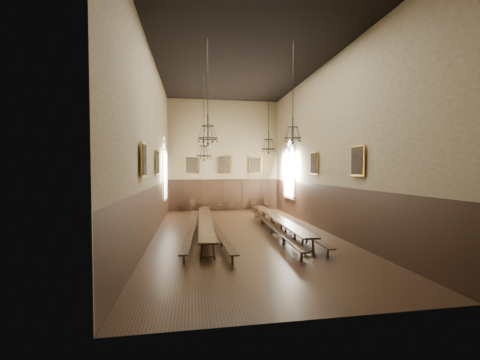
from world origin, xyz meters
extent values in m
cube|color=black|center=(0.00, 0.00, -0.01)|extent=(9.00, 18.00, 0.02)
cube|color=black|center=(0.00, 0.00, 9.01)|extent=(9.00, 18.00, 0.02)
cube|color=#8C7956|center=(0.00, 9.01, 4.50)|extent=(9.00, 0.02, 9.00)
cube|color=#8C7956|center=(0.00, -9.01, 4.50)|extent=(9.00, 0.02, 9.00)
cube|color=#8C7956|center=(-4.51, 0.00, 4.50)|extent=(0.02, 18.00, 9.00)
cube|color=#8C7956|center=(4.51, 0.00, 4.50)|extent=(0.02, 18.00, 9.00)
cube|color=black|center=(-1.92, 0.04, 0.73)|extent=(0.92, 9.76, 0.07)
cube|color=black|center=(1.95, 0.19, 0.73)|extent=(0.87, 9.85, 0.07)
cube|color=black|center=(-2.56, 0.08, 0.45)|extent=(0.98, 10.48, 0.05)
cube|color=black|center=(-1.48, -0.11, 0.46)|extent=(0.91, 10.77, 0.05)
cube|color=black|center=(1.48, -0.26, 0.45)|extent=(0.73, 10.51, 0.05)
cube|color=black|center=(2.59, -0.21, 0.42)|extent=(0.60, 9.96, 0.05)
cube|color=black|center=(-3.55, 8.49, 0.46)|extent=(0.50, 0.50, 0.05)
cube|color=black|center=(-3.55, 8.68, 0.72)|extent=(0.43, 0.12, 0.52)
cube|color=black|center=(-2.55, 8.50, 0.48)|extent=(0.55, 0.55, 0.05)
cube|color=black|center=(-2.55, 8.69, 0.75)|extent=(0.44, 0.16, 0.53)
cube|color=black|center=(-1.55, 8.55, 0.42)|extent=(0.41, 0.41, 0.05)
cube|color=black|center=(-1.55, 8.72, 0.65)|extent=(0.39, 0.06, 0.46)
cube|color=black|center=(-0.39, 8.60, 0.46)|extent=(0.50, 0.50, 0.05)
cube|color=black|center=(-0.39, 8.78, 0.71)|extent=(0.43, 0.12, 0.51)
cube|color=black|center=(0.50, 8.50, 0.41)|extent=(0.48, 0.48, 0.05)
cube|color=black|center=(0.50, 8.66, 0.63)|extent=(0.37, 0.15, 0.45)
cube|color=black|center=(2.39, 8.55, 0.46)|extent=(0.55, 0.55, 0.05)
cube|color=black|center=(2.39, 8.73, 0.71)|extent=(0.42, 0.18, 0.51)
cube|color=black|center=(3.54, 8.58, 0.46)|extent=(0.54, 0.54, 0.05)
cube|color=black|center=(3.54, 8.76, 0.71)|extent=(0.42, 0.17, 0.51)
cylinder|color=black|center=(-1.87, 2.67, 7.13)|extent=(0.03, 0.03, 3.73)
torus|color=black|center=(-1.87, 2.67, 4.15)|extent=(0.90, 0.90, 0.05)
torus|color=black|center=(-1.87, 2.67, 4.74)|extent=(0.57, 0.57, 0.04)
cylinder|color=black|center=(-1.87, 2.67, 4.63)|extent=(0.06, 0.06, 1.28)
cylinder|color=black|center=(2.01, 2.29, 7.33)|extent=(0.03, 0.03, 3.33)
torus|color=black|center=(2.01, 2.29, 4.58)|extent=(0.88, 0.88, 0.05)
torus|color=black|center=(2.01, 2.29, 5.15)|extent=(0.56, 0.56, 0.04)
cylinder|color=black|center=(2.01, 2.29, 5.04)|extent=(0.06, 0.06, 1.25)
cylinder|color=black|center=(-1.89, -2.12, 7.37)|extent=(0.03, 0.03, 3.27)
torus|color=black|center=(-1.89, -2.12, 4.68)|extent=(0.85, 0.85, 0.05)
torus|color=black|center=(-1.89, -2.12, 5.23)|extent=(0.54, 0.54, 0.04)
cylinder|color=black|center=(-1.89, -2.12, 5.13)|extent=(0.06, 0.06, 1.20)
cylinder|color=black|center=(1.87, -2.41, 7.33)|extent=(0.03, 0.03, 3.34)
torus|color=black|center=(1.87, -2.41, 4.73)|extent=(0.76, 0.76, 0.04)
torus|color=black|center=(1.87, -2.41, 5.22)|extent=(0.48, 0.48, 0.04)
cylinder|color=black|center=(1.87, -2.41, 5.13)|extent=(0.05, 0.05, 1.07)
cube|color=gold|center=(-2.60, 8.88, 3.70)|extent=(1.10, 0.12, 1.40)
cube|color=black|center=(-2.60, 8.88, 3.70)|extent=(0.98, 0.02, 1.28)
cube|color=gold|center=(0.00, 8.88, 3.70)|extent=(1.10, 0.12, 1.40)
cube|color=black|center=(0.00, 8.88, 3.70)|extent=(0.98, 0.02, 1.28)
cube|color=gold|center=(2.60, 8.88, 3.70)|extent=(1.10, 0.12, 1.40)
cube|color=black|center=(2.60, 8.88, 3.70)|extent=(0.98, 0.02, 1.28)
cube|color=gold|center=(-4.38, 1.00, 3.70)|extent=(0.12, 1.00, 1.30)
cube|color=black|center=(-4.38, 1.00, 3.70)|extent=(0.02, 0.88, 1.18)
cube|color=gold|center=(-4.38, -3.50, 3.70)|extent=(0.12, 1.00, 1.30)
cube|color=black|center=(-4.38, -3.50, 3.70)|extent=(0.02, 0.88, 1.18)
cube|color=gold|center=(4.38, 1.00, 3.70)|extent=(0.12, 1.00, 1.30)
cube|color=black|center=(4.38, 1.00, 3.70)|extent=(0.02, 0.88, 1.18)
cube|color=gold|center=(4.38, -3.50, 3.70)|extent=(0.12, 1.00, 1.30)
cube|color=black|center=(4.38, -3.50, 3.70)|extent=(0.02, 0.88, 1.18)
camera|label=1|loc=(-2.57, -15.05, 3.32)|focal=22.00mm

